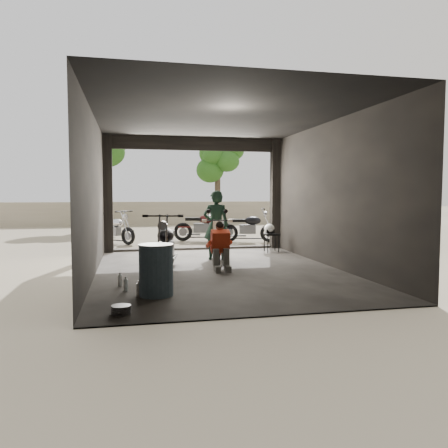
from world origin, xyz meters
name	(u,v)px	position (x,y,z in m)	size (l,w,h in m)	color
ground	(219,271)	(0.00, 0.00, 0.00)	(80.00, 80.00, 0.00)	#7A6D56
garage	(214,209)	(0.00, 0.55, 1.28)	(7.00, 7.13, 3.20)	#2D2B28
boundary_wall	(165,213)	(0.00, 14.00, 0.60)	(18.00, 0.30, 1.20)	gray
tree_left	(103,143)	(-3.00, 12.50, 3.99)	(2.20, 2.20, 5.60)	#382B1E
tree_right	(218,157)	(2.80, 14.00, 3.56)	(2.20, 2.20, 5.00)	#382B1E
main_bike	(217,240)	(0.18, 1.16, 0.53)	(0.65, 1.58, 1.05)	white
left_bike	(166,242)	(-1.08, 0.21, 0.61)	(0.74, 1.79, 1.21)	black
outside_bike_a	(114,227)	(-2.31, 5.59, 0.54)	(0.66, 1.60, 1.08)	black
outside_bike_b	(203,224)	(0.65, 5.81, 0.60)	(0.73, 1.76, 1.19)	#451110
outside_bike_c	(249,225)	(2.08, 5.13, 0.57)	(0.70, 1.69, 1.14)	black
rider	(216,225)	(0.23, 1.50, 0.85)	(0.62, 0.41, 1.70)	black
mechanic	(221,248)	(0.03, -0.05, 0.50)	(0.51, 0.69, 1.00)	#E3411E
stool	(272,236)	(2.00, 2.54, 0.44)	(0.37, 0.37, 0.52)	black
helmet	(269,229)	(1.95, 2.58, 0.66)	(0.29, 0.30, 0.27)	white
oil_drum	(156,271)	(-1.43, -2.03, 0.41)	(0.53, 0.53, 0.82)	#456174
sign_post	(308,192)	(3.71, 4.08, 1.68)	(0.83, 0.08, 2.48)	black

